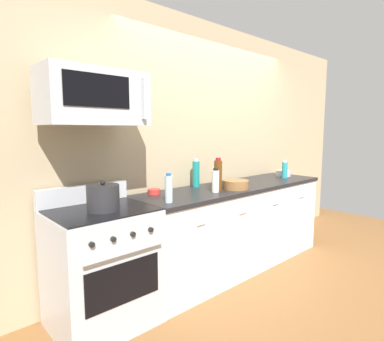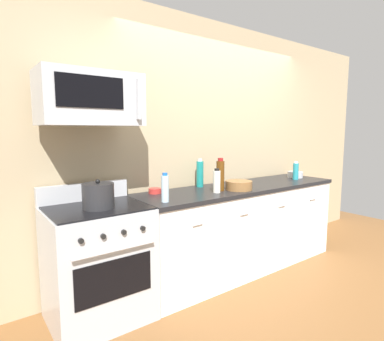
% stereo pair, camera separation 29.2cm
% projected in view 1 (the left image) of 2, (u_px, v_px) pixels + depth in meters
% --- Properties ---
extents(ground_plane, '(6.64, 6.64, 0.00)m').
position_uv_depth(ground_plane, '(235.00, 265.00, 3.57)').
color(ground_plane, brown).
extents(back_wall, '(5.54, 0.10, 2.70)m').
position_uv_depth(back_wall, '(210.00, 145.00, 3.71)').
color(back_wall, tan).
rests_on(back_wall, ground_plane).
extents(counter_unit, '(2.45, 0.66, 0.92)m').
position_uv_depth(counter_unit, '(236.00, 226.00, 3.52)').
color(counter_unit, white).
rests_on(counter_unit, ground_plane).
extents(range_oven, '(0.76, 0.69, 1.07)m').
position_uv_depth(range_oven, '(102.00, 266.00, 2.45)').
color(range_oven, '#B7BABF').
rests_on(range_oven, ground_plane).
extents(microwave, '(0.74, 0.44, 0.40)m').
position_uv_depth(microwave, '(93.00, 98.00, 2.33)').
color(microwave, '#B7BABF').
extents(bottle_sparkling_teal, '(0.07, 0.07, 0.30)m').
position_uv_depth(bottle_sparkling_teal, '(196.00, 173.00, 3.35)').
color(bottle_sparkling_teal, '#197F7A').
rests_on(bottle_sparkling_teal, countertop_slab).
extents(bottle_hot_sauce_red, '(0.04, 0.04, 0.19)m').
position_uv_depth(bottle_hot_sauce_red, '(215.00, 178.00, 3.39)').
color(bottle_hot_sauce_red, '#B21914').
rests_on(bottle_hot_sauce_red, countertop_slab).
extents(bottle_dish_soap, '(0.07, 0.07, 0.22)m').
position_uv_depth(bottle_dish_soap, '(285.00, 170.00, 3.97)').
color(bottle_dish_soap, teal).
rests_on(bottle_dish_soap, countertop_slab).
extents(bottle_water_clear, '(0.06, 0.06, 0.25)m').
position_uv_depth(bottle_water_clear, '(169.00, 189.00, 2.61)').
color(bottle_water_clear, silver).
rests_on(bottle_water_clear, countertop_slab).
extents(bottle_wine_amber, '(0.08, 0.08, 0.33)m').
position_uv_depth(bottle_wine_amber, '(218.00, 175.00, 3.15)').
color(bottle_wine_amber, '#59330F').
rests_on(bottle_wine_amber, countertop_slab).
extents(bottle_vinegar_white, '(0.07, 0.07, 0.23)m').
position_uv_depth(bottle_vinegar_white, '(215.00, 181.00, 3.05)').
color(bottle_vinegar_white, silver).
rests_on(bottle_vinegar_white, countertop_slab).
extents(bowl_wooden_salad, '(0.27, 0.27, 0.09)m').
position_uv_depth(bowl_wooden_salad, '(236.00, 184.00, 3.23)').
color(bowl_wooden_salad, brown).
rests_on(bowl_wooden_salad, countertop_slab).
extents(bowl_steel_prep, '(0.19, 0.19, 0.08)m').
position_uv_depth(bowl_steel_prep, '(283.00, 173.00, 4.15)').
color(bowl_steel_prep, '#B2B5BA').
rests_on(bowl_steel_prep, countertop_slab).
extents(bowl_red_small, '(0.12, 0.12, 0.05)m').
position_uv_depth(bowl_red_small, '(154.00, 191.00, 2.97)').
color(bowl_red_small, '#B72D28').
rests_on(bowl_red_small, countertop_slab).
extents(stockpot, '(0.24, 0.24, 0.23)m').
position_uv_depth(stockpot, '(103.00, 198.00, 2.34)').
color(stockpot, '#262628').
rests_on(stockpot, range_oven).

